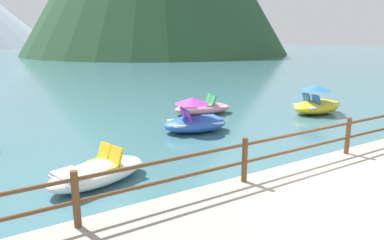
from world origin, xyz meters
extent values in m
plane|color=#3D6B75|center=(0.00, 40.00, 0.00)|extent=(200.00, 200.00, 0.00)
cylinder|color=brown|center=(-5.10, 1.55, 0.88)|extent=(0.12, 0.12, 0.95)
cylinder|color=brown|center=(-1.70, 1.55, 0.88)|extent=(0.12, 0.12, 0.95)
cylinder|color=brown|center=(1.70, 1.55, 0.88)|extent=(0.12, 0.12, 0.95)
cylinder|color=brown|center=(0.00, 1.55, 1.21)|extent=(23.80, 0.07, 0.07)
cylinder|color=brown|center=(0.00, 1.55, 0.83)|extent=(23.80, 0.07, 0.07)
ellipsoid|color=blue|center=(0.28, 6.63, 0.27)|extent=(2.55, 1.76, 0.54)
cube|color=silver|center=(0.28, 6.63, 0.36)|extent=(2.00, 1.43, 0.06)
cube|color=purple|center=(0.05, 6.41, 0.43)|extent=(0.48, 0.48, 0.08)
cube|color=purple|center=(-0.13, 6.45, 0.65)|extent=(0.29, 0.44, 0.43)
cube|color=purple|center=(0.16, 6.92, 0.43)|extent=(0.48, 0.48, 0.08)
cube|color=purple|center=(-0.01, 6.95, 0.65)|extent=(0.29, 0.44, 0.43)
cube|color=blue|center=(0.90, 6.49, 0.42)|extent=(0.69, 1.00, 0.12)
cone|color=purple|center=(0.16, 6.65, 1.13)|extent=(1.47, 1.47, 0.22)
ellipsoid|color=white|center=(-4.07, 3.97, 0.25)|extent=(2.70, 1.81, 0.50)
cube|color=silver|center=(-4.07, 3.97, 0.34)|extent=(2.12, 1.45, 0.06)
cube|color=yellow|center=(-3.95, 4.24, 0.41)|extent=(0.50, 0.50, 0.08)
cube|color=yellow|center=(-3.78, 4.30, 0.63)|extent=(0.31, 0.44, 0.43)
cube|color=yellow|center=(-3.82, 3.81, 0.41)|extent=(0.50, 0.50, 0.08)
cube|color=yellow|center=(-3.65, 3.86, 0.63)|extent=(0.31, 0.44, 0.43)
cube|color=white|center=(-4.72, 3.78, 0.40)|extent=(0.75, 0.92, 0.12)
ellipsoid|color=yellow|center=(6.45, 6.36, 0.29)|extent=(2.42, 1.51, 0.58)
cube|color=silver|center=(6.45, 6.36, 0.39)|extent=(1.89, 1.23, 0.06)
cube|color=blue|center=(6.26, 6.10, 0.46)|extent=(0.42, 0.42, 0.08)
cube|color=blue|center=(6.08, 6.11, 0.68)|extent=(0.23, 0.41, 0.43)
cube|color=blue|center=(6.29, 6.65, 0.46)|extent=(0.42, 0.42, 0.08)
cube|color=blue|center=(6.11, 6.66, 0.68)|extent=(0.23, 0.41, 0.43)
cube|color=yellow|center=(7.09, 6.32, 0.45)|extent=(0.57, 0.99, 0.12)
cone|color=blue|center=(6.33, 6.37, 1.16)|extent=(1.38, 1.38, 0.22)
ellipsoid|color=pink|center=(2.10, 8.91, 0.24)|extent=(2.73, 1.66, 0.49)
cube|color=silver|center=(2.10, 8.91, 0.33)|extent=(2.14, 1.34, 0.06)
cube|color=#339956|center=(2.33, 9.09, 0.40)|extent=(0.48, 0.48, 0.08)
cube|color=#339956|center=(2.51, 9.05, 0.62)|extent=(0.29, 0.43, 0.43)
cube|color=#339956|center=(2.24, 8.64, 0.40)|extent=(0.48, 0.48, 0.08)
cube|color=#339956|center=(2.41, 8.60, 0.62)|extent=(0.29, 0.43, 0.43)
cube|color=pink|center=(1.41, 9.06, 0.39)|extent=(0.72, 0.90, 0.12)
camera|label=1|loc=(-6.17, -3.67, 3.36)|focal=32.68mm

